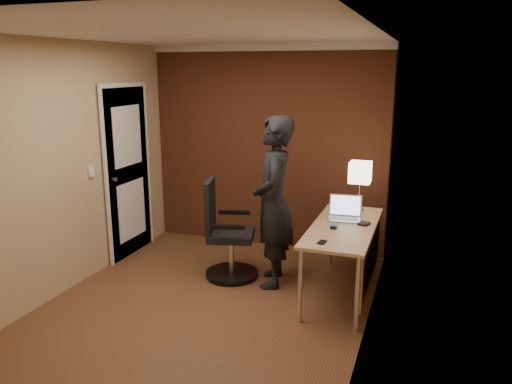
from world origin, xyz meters
TOP-DOWN VIEW (x-y plane):
  - room at (-0.27, 1.54)m, footprint 4.00×4.00m
  - desk at (1.25, 0.77)m, footprint 0.60×1.50m
  - desk_lamp at (1.24, 1.33)m, footprint 0.22×0.22m
  - laptop at (1.15, 1.01)m, footprint 0.35×0.29m
  - mouse at (1.10, 0.66)m, footprint 0.07×0.10m
  - phone at (1.09, 0.21)m, footprint 0.07×0.12m
  - wallet at (1.36, 0.86)m, footprint 0.12×0.13m
  - office_chair at (-0.09, 0.80)m, footprint 0.59×0.65m
  - person at (0.45, 0.82)m, footprint 0.57×0.73m

SIDE VIEW (x-z plane):
  - office_chair at x=-0.09m, z-range -0.06..0.99m
  - desk at x=1.25m, z-range 0.24..0.97m
  - phone at x=1.09m, z-range 0.73..0.74m
  - wallet at x=1.36m, z-range 0.73..0.75m
  - mouse at x=1.10m, z-range 0.73..0.76m
  - laptop at x=1.15m, z-range 0.68..0.91m
  - person at x=0.45m, z-range 0.00..1.77m
  - desk_lamp at x=1.24m, z-range 0.88..1.41m
  - room at x=-0.27m, z-range -0.63..3.37m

